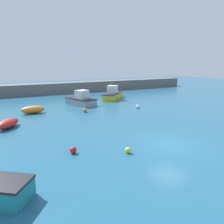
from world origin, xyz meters
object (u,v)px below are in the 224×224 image
at_px(rowboat_white_midwater, 33,110).
at_px(mooring_buoy_white, 138,107).
at_px(motorboat_with_cabin, 113,94).
at_px(open_tender_yellow, 8,123).
at_px(cabin_cruiser_white, 81,100).
at_px(mooring_buoy_orange, 85,110).
at_px(mooring_buoy_red, 73,150).
at_px(mooring_buoy_yellow, 128,150).

relative_size(rowboat_white_midwater, mooring_buoy_white, 5.79).
bearing_deg(motorboat_with_cabin, open_tender_yellow, 165.45).
distance_m(rowboat_white_midwater, cabin_cruiser_white, 7.16).
relative_size(open_tender_yellow, mooring_buoy_orange, 6.22).
relative_size(motorboat_with_cabin, mooring_buoy_red, 11.95).
relative_size(open_tender_yellow, mooring_buoy_white, 6.27).
bearing_deg(rowboat_white_midwater, mooring_buoy_yellow, -73.69).
distance_m(mooring_buoy_orange, mooring_buoy_red, 12.12).
xyz_separation_m(mooring_buoy_orange, mooring_buoy_red, (-4.97, -11.06, -0.01)).
distance_m(motorboat_with_cabin, mooring_buoy_yellow, 21.81).
height_order(mooring_buoy_orange, mooring_buoy_white, mooring_buoy_orange).
distance_m(mooring_buoy_white, mooring_buoy_red, 15.49).
bearing_deg(mooring_buoy_yellow, motorboat_with_cabin, 64.98).
bearing_deg(mooring_buoy_yellow, mooring_buoy_red, 153.00).
bearing_deg(mooring_buoy_orange, open_tender_yellow, -162.38).
bearing_deg(motorboat_with_cabin, mooring_buoy_yellow, -160.91).
bearing_deg(mooring_buoy_yellow, open_tender_yellow, 124.16).
distance_m(open_tender_yellow, mooring_buoy_white, 15.48).
xyz_separation_m(rowboat_white_midwater, motorboat_with_cabin, (13.14, 4.76, 0.30)).
distance_m(cabin_cruiser_white, mooring_buoy_yellow, 17.53).
xyz_separation_m(open_tender_yellow, cabin_cruiser_white, (9.65, 7.28, 0.29)).
height_order(mooring_buoy_red, mooring_buoy_yellow, mooring_buoy_red).
distance_m(motorboat_with_cabin, mooring_buoy_white, 8.16).
relative_size(mooring_buoy_orange, mooring_buoy_red, 1.04).
bearing_deg(motorboat_with_cabin, mooring_buoy_orange, 177.33).
distance_m(open_tender_yellow, cabin_cruiser_white, 12.10).
xyz_separation_m(open_tender_yellow, mooring_buoy_white, (15.39, 1.64, -0.18)).
distance_m(mooring_buoy_white, mooring_buoy_yellow, 14.47).
distance_m(rowboat_white_midwater, mooring_buoy_red, 13.37).
height_order(motorboat_with_cabin, mooring_buoy_red, motorboat_with_cabin).
height_order(mooring_buoy_orange, mooring_buoy_red, mooring_buoy_orange).
bearing_deg(mooring_buoy_white, mooring_buoy_yellow, -126.45).
height_order(rowboat_white_midwater, mooring_buoy_orange, rowboat_white_midwater).
relative_size(motorboat_with_cabin, cabin_cruiser_white, 1.10).
xyz_separation_m(mooring_buoy_orange, mooring_buoy_white, (6.88, -1.07, -0.00)).
xyz_separation_m(motorboat_with_cabin, mooring_buoy_yellow, (-9.22, -19.76, -0.53)).
relative_size(mooring_buoy_white, mooring_buoy_red, 1.03).
bearing_deg(mooring_buoy_white, mooring_buoy_red, -139.87).
bearing_deg(cabin_cruiser_white, rowboat_white_midwater, 89.62).
bearing_deg(motorboat_with_cabin, mooring_buoy_red, -170.45).
bearing_deg(rowboat_white_midwater, mooring_buoy_white, -13.36).
bearing_deg(cabin_cruiser_white, mooring_buoy_yellow, 151.58).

